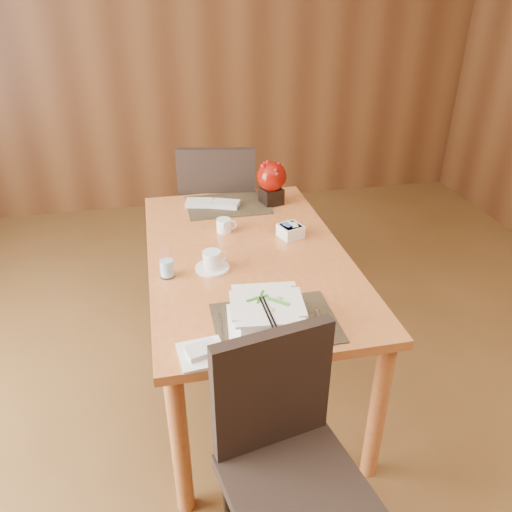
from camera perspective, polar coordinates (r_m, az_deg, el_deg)
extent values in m
plane|color=brown|center=(2.35, 2.19, -23.17)|extent=(6.00, 6.00, 0.00)
cube|color=brown|center=(4.42, -7.64, 23.14)|extent=(5.00, 0.02, 2.80)
cube|color=#CC7338|center=(2.31, -1.04, -0.02)|extent=(0.90, 1.50, 0.04)
cylinder|color=#CC7338|center=(1.99, -8.67, -20.60)|extent=(0.07, 0.07, 0.71)
cylinder|color=#CC7338|center=(3.07, -10.65, -0.66)|extent=(0.07, 0.07, 0.71)
cylinder|color=#CC7338|center=(2.13, 13.71, -16.91)|extent=(0.07, 0.07, 0.71)
cylinder|color=#CC7338|center=(3.16, 3.56, 0.80)|extent=(0.07, 0.07, 0.71)
cube|color=black|center=(1.85, 2.26, -7.61)|extent=(0.45, 0.33, 0.01)
cube|color=black|center=(2.79, -3.23, 5.84)|extent=(0.45, 0.33, 0.01)
cube|color=white|center=(1.82, 1.23, -8.11)|extent=(0.31, 0.31, 0.01)
cube|color=white|center=(1.79, 1.25, -6.75)|extent=(0.22, 0.22, 0.09)
cylinder|color=#BDBE66|center=(1.79, 1.25, -6.69)|extent=(0.18, 0.18, 0.08)
cylinder|color=white|center=(2.18, -5.02, -1.36)|extent=(0.15, 0.15, 0.01)
cylinder|color=white|center=(2.16, -5.07, -0.39)|extent=(0.10, 0.10, 0.08)
cylinder|color=black|center=(2.14, -5.11, 0.36)|extent=(0.07, 0.07, 0.01)
cylinder|color=white|center=(2.12, -10.22, -0.65)|extent=(0.06, 0.06, 0.14)
cube|color=white|center=(2.43, 3.96, 2.87)|extent=(0.13, 0.13, 0.06)
cube|color=black|center=(2.80, 1.77, 6.88)|extent=(0.13, 0.13, 0.09)
sphere|color=#8E0E05|center=(2.75, 1.81, 9.05)|extent=(0.16, 0.16, 0.16)
cube|color=white|center=(1.72, -6.21, -11.07)|extent=(0.17, 0.17, 0.01)
cube|color=black|center=(1.77, 4.65, -25.13)|extent=(0.50, 0.50, 0.06)
cube|color=black|center=(1.68, 1.88, -15.00)|extent=(0.41, 0.12, 0.47)
cylinder|color=black|center=(2.01, -3.27, -26.76)|extent=(0.03, 0.03, 0.40)
cylinder|color=black|center=(2.10, 6.66, -23.48)|extent=(0.03, 0.03, 0.40)
cube|color=black|center=(3.29, -4.13, 4.21)|extent=(0.55, 0.55, 0.06)
cube|color=black|center=(2.98, -4.50, 7.44)|extent=(0.45, 0.13, 0.51)
cylinder|color=black|center=(3.57, -0.73, 1.94)|extent=(0.04, 0.04, 0.44)
cylinder|color=black|center=(3.23, -0.67, -1.24)|extent=(0.04, 0.04, 0.44)
cylinder|color=black|center=(3.59, -6.96, 1.87)|extent=(0.04, 0.04, 0.44)
cylinder|color=black|center=(3.25, -7.54, -1.31)|extent=(0.04, 0.04, 0.44)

